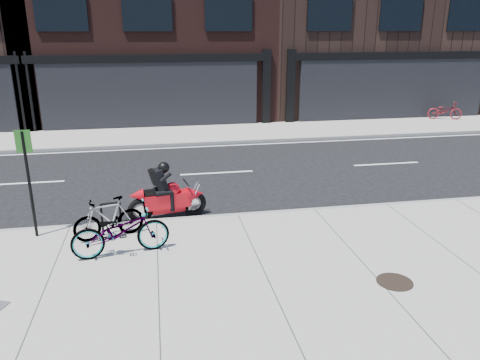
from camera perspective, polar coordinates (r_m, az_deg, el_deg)
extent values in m
plane|color=black|center=(13.54, -1.72, -1.62)|extent=(120.00, 120.00, 0.00)
cube|color=gray|center=(9.03, 3.16, -11.80)|extent=(60.00, 6.00, 0.13)
cube|color=gray|center=(20.93, -4.93, 5.62)|extent=(60.00, 3.50, 0.13)
cylinder|color=black|center=(10.85, -16.47, -4.70)|extent=(0.05, 0.05, 0.74)
cylinder|color=black|center=(10.87, -14.34, -4.48)|extent=(0.05, 0.05, 0.74)
cylinder|color=black|center=(10.72, -15.56, -2.77)|extent=(0.41, 0.11, 0.05)
imported|color=gray|center=(9.82, -14.37, -6.02)|extent=(2.06, 1.02, 1.04)
imported|color=gray|center=(10.66, -15.71, -4.49)|extent=(1.60, 0.87, 0.93)
torus|color=black|center=(11.94, -5.62, -2.88)|extent=(0.64, 0.24, 0.63)
torus|color=black|center=(11.70, -12.06, -3.66)|extent=(0.64, 0.24, 0.63)
cube|color=#AF0811|center=(11.73, -8.90, -2.41)|extent=(1.19, 0.56, 0.36)
cone|color=#AF0811|center=(11.86, -5.47, -1.74)|extent=(0.50, 0.49, 0.42)
sphere|color=#AF0811|center=(11.68, -8.27, -1.19)|extent=(0.38, 0.38, 0.38)
cube|color=black|center=(11.61, -10.33, -1.51)|extent=(0.56, 0.36, 0.11)
cylinder|color=silver|center=(11.89, -11.50, -3.38)|extent=(0.53, 0.18, 0.09)
cube|color=black|center=(11.53, -9.77, 0.09)|extent=(0.43, 0.40, 0.56)
cube|color=black|center=(11.48, -10.54, 0.37)|extent=(0.27, 0.32, 0.39)
sphere|color=black|center=(11.46, -9.28, 1.51)|extent=(0.28, 0.28, 0.28)
imported|color=maroon|center=(26.03, 23.70, 7.75)|extent=(1.76, 1.06, 0.87)
cylinder|color=black|center=(9.19, 18.33, -11.70)|extent=(0.72, 0.72, 0.02)
cylinder|color=black|center=(11.06, -24.26, -0.61)|extent=(0.06, 0.06, 2.38)
cube|color=#205C1A|center=(10.81, -24.92, 4.28)|extent=(0.33, 0.03, 0.49)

